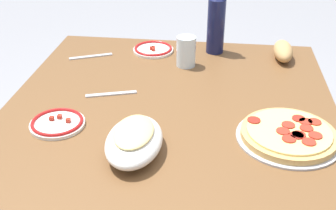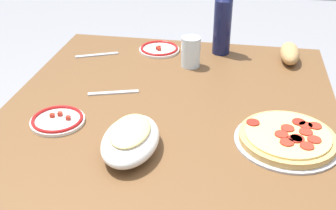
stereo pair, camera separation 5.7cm
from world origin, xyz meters
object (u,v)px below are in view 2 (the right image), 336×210
baked_pasta_dish (130,138)px  side_plate_far (58,120)px  side_plate_near (159,49)px  pepperoni_pizza (287,138)px  water_glass (191,52)px  bread_loaf (290,53)px  wine_bottle (223,22)px  dining_table (168,143)px

baked_pasta_dish → side_plate_far: size_ratio=1.48×
side_plate_near → pepperoni_pizza: bearing=-140.6°
side_plate_far → pepperoni_pizza: bearing=-88.9°
side_plate_near → water_glass: bearing=-130.0°
water_glass → bread_loaf: size_ratio=0.66×
pepperoni_pizza → side_plate_near: bearing=39.4°
water_glass → wine_bottle: bearing=-35.4°
dining_table → baked_pasta_dish: (-0.21, 0.06, 0.15)m
baked_pasta_dish → water_glass: water_glass is taller
baked_pasta_dish → wine_bottle: size_ratio=0.76×
water_glass → side_plate_far: 0.58m
side_plate_far → baked_pasta_dish: bearing=-112.0°
dining_table → wine_bottle: wine_bottle is taller
baked_pasta_dish → wine_bottle: wine_bottle is taller
pepperoni_pizza → water_glass: water_glass is taller
pepperoni_pizza → water_glass: (0.46, 0.33, 0.04)m
side_plate_near → side_plate_far: size_ratio=1.01×
pepperoni_pizza → dining_table: bearing=74.8°
wine_bottle → side_plate_near: 0.28m
pepperoni_pizza → water_glass: size_ratio=2.55×
water_glass → bread_loaf: (0.11, -0.37, -0.02)m
pepperoni_pizza → baked_pasta_dish: bearing=105.4°
dining_table → baked_pasta_dish: bearing=163.1°
water_glass → side_plate_near: (0.12, 0.14, -0.05)m
wine_bottle → bread_loaf: (-0.04, -0.27, -0.10)m
pepperoni_pizza → side_plate_near: size_ratio=1.78×
side_plate_near → side_plate_far: (-0.59, 0.19, 0.00)m
water_glass → baked_pasta_dish: bearing=171.3°
side_plate_far → bread_loaf: (0.58, -0.71, 0.02)m
wine_bottle → bread_loaf: size_ratio=1.84×
baked_pasta_dish → bread_loaf: (0.68, -0.46, -0.01)m
water_glass → side_plate_near: size_ratio=0.70×
pepperoni_pizza → bread_loaf: (0.57, -0.04, 0.02)m
side_plate_near → bread_loaf: size_ratio=0.95×
pepperoni_pizza → side_plate_far: bearing=91.1°
wine_bottle → baked_pasta_dish: bearing=165.1°
baked_pasta_dish → side_plate_far: baked_pasta_dish is taller
side_plate_far → bread_loaf: size_ratio=0.94×
dining_table → pepperoni_pizza: (-0.10, -0.35, 0.13)m
water_glass → bread_loaf: 0.39m
pepperoni_pizza → side_plate_far: (-0.01, 0.67, -0.01)m
side_plate_far → bread_loaf: 0.92m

